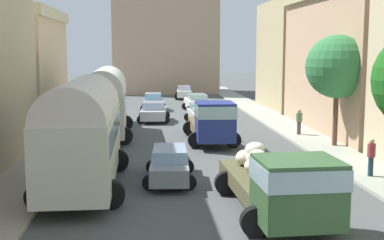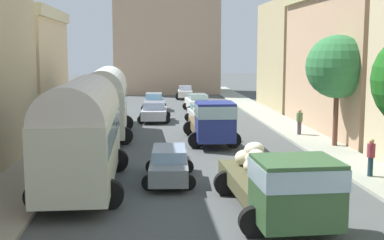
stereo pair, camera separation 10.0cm
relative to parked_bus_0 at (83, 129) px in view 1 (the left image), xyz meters
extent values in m
plane|color=#484D4D|center=(4.82, 16.44, -2.35)|extent=(154.00, 154.00, 0.00)
cube|color=gray|center=(-2.43, 16.44, -2.28)|extent=(2.50, 70.00, 0.14)
cube|color=#999E8E|center=(12.07, 16.44, -2.28)|extent=(2.50, 70.00, 0.14)
cube|color=#D2B68E|center=(-5.80, 16.02, 1.30)|extent=(4.24, 10.63, 7.31)
cube|color=beige|center=(-5.80, 16.02, 5.32)|extent=(4.66, 10.63, 0.73)
cube|color=tan|center=(16.04, 12.70, 1.97)|extent=(5.44, 14.48, 8.64)
cube|color=tan|center=(15.53, 25.75, 2.42)|extent=(4.42, 10.06, 9.55)
cube|color=tan|center=(4.82, 44.27, 3.59)|extent=(12.53, 7.54, 11.89)
cube|color=tan|center=(0.43, 42.38, 6.99)|extent=(2.37, 2.37, 18.68)
cube|color=tan|center=(9.20, 42.38, 6.99)|extent=(2.37, 2.37, 18.68)
cube|color=beige|center=(0.00, 0.00, -0.58)|extent=(2.56, 8.67, 2.55)
cylinder|color=silver|center=(0.00, 0.00, 0.69)|extent=(2.50, 8.50, 2.42)
cube|color=#99B7C6|center=(0.00, 0.00, -0.02)|extent=(2.60, 7.98, 0.82)
cylinder|color=black|center=(-1.20, 2.67, -1.85)|extent=(1.00, 0.35, 1.00)
cylinder|color=black|center=(1.14, 2.69, -1.85)|extent=(1.00, 0.35, 1.00)
cylinder|color=black|center=(-1.14, -2.69, -1.85)|extent=(1.00, 0.35, 1.00)
cylinder|color=black|center=(1.20, -2.67, -1.85)|extent=(1.00, 0.35, 1.00)
cube|color=beige|center=(-0.01, 11.75, -0.56)|extent=(2.55, 8.38, 2.59)
cylinder|color=silver|center=(-0.01, 11.75, 0.74)|extent=(2.50, 8.21, 2.30)
cube|color=#99B7C6|center=(-0.01, 11.75, 0.01)|extent=(2.58, 7.71, 0.83)
cylinder|color=black|center=(-1.19, 14.30, -1.85)|extent=(1.00, 0.35, 1.00)
cylinder|color=black|center=(1.04, 14.36, -1.85)|extent=(1.00, 0.35, 1.00)
cylinder|color=black|center=(-1.07, 9.15, -1.85)|extent=(1.00, 0.35, 1.00)
cylinder|color=black|center=(1.17, 9.20, -1.85)|extent=(1.00, 0.35, 1.00)
cube|color=#335730|center=(6.70, -5.89, -0.97)|extent=(2.36, 2.15, 1.87)
cube|color=#99B7C6|center=(6.70, -5.89, -0.45)|extent=(2.41, 2.23, 0.60)
cube|color=#4C4B30|center=(6.56, -2.29, -1.63)|extent=(2.48, 5.24, 0.55)
ellipsoid|color=beige|center=(6.48, -1.11, -1.08)|extent=(0.97, 0.80, 0.55)
ellipsoid|color=beige|center=(6.27, -2.06, -1.09)|extent=(1.10, 1.13, 0.52)
ellipsoid|color=beige|center=(6.16, -0.82, -1.06)|extent=(0.98, 1.09, 0.58)
ellipsoid|color=silver|center=(6.55, -0.81, -0.73)|extent=(1.12, 1.16, 0.52)
ellipsoid|color=beige|center=(6.26, -2.61, -0.67)|extent=(0.86, 0.92, 0.57)
cylinder|color=black|center=(7.83, -5.61, -1.90)|extent=(0.90, 0.31, 0.90)
cylinder|color=black|center=(5.55, -5.70, -1.90)|extent=(0.90, 0.31, 0.90)
cylinder|color=black|center=(7.67, -1.29, -1.90)|extent=(0.90, 0.32, 0.90)
cylinder|color=black|center=(5.39, -1.38, -1.90)|extent=(0.90, 0.32, 0.90)
cube|color=navy|center=(6.13, 7.56, -0.86)|extent=(2.04, 2.17, 2.09)
cube|color=#99B7C6|center=(6.13, 7.56, -0.27)|extent=(2.08, 2.26, 0.67)
cube|color=brown|center=(6.16, 11.14, -1.63)|extent=(2.06, 5.03, 0.55)
ellipsoid|color=beige|center=(5.85, 12.72, -1.13)|extent=(1.19, 1.15, 0.44)
ellipsoid|color=beige|center=(5.69, 10.66, -1.12)|extent=(0.86, 1.06, 0.46)
ellipsoid|color=beige|center=(6.30, 10.82, -1.12)|extent=(0.86, 0.69, 0.46)
ellipsoid|color=beige|center=(5.84, 10.38, -0.77)|extent=(1.13, 1.22, 0.48)
ellipsoid|color=beige|center=(5.68, 11.18, -0.65)|extent=(0.92, 0.74, 0.59)
ellipsoid|color=beige|center=(5.88, 9.81, -0.78)|extent=(0.90, 0.93, 0.48)
ellipsoid|color=beige|center=(6.21, 10.30, -0.38)|extent=(1.19, 1.08, 0.51)
cylinder|color=black|center=(7.15, 7.73, -1.90)|extent=(0.90, 0.31, 0.90)
cylinder|color=black|center=(5.12, 7.74, -1.90)|extent=(0.90, 0.31, 0.90)
cylinder|color=black|center=(7.17, 12.03, -1.90)|extent=(0.90, 0.31, 0.90)
cylinder|color=black|center=(5.15, 12.04, -1.90)|extent=(0.90, 0.31, 0.90)
cube|color=silver|center=(6.37, 17.32, -1.76)|extent=(1.75, 3.93, 0.66)
cube|color=#8EC3CE|center=(6.37, 17.32, -1.17)|extent=(1.46, 2.08, 0.50)
cylinder|color=black|center=(7.20, 16.18, -2.05)|extent=(0.60, 0.21, 0.60)
cylinder|color=black|center=(5.68, 16.08, -2.05)|extent=(0.60, 0.21, 0.60)
cylinder|color=black|center=(7.05, 18.56, -2.05)|extent=(0.60, 0.21, 0.60)
cylinder|color=black|center=(5.54, 18.46, -2.05)|extent=(0.60, 0.21, 0.60)
cube|color=silver|center=(6.81, 24.59, -1.70)|extent=(1.96, 4.38, 0.77)
cube|color=#93B9C1|center=(6.81, 24.59, -1.08)|extent=(1.64, 2.31, 0.46)
cylinder|color=black|center=(7.75, 23.32, -2.05)|extent=(0.60, 0.21, 0.60)
cylinder|color=black|center=(6.03, 23.22, -2.05)|extent=(0.60, 0.21, 0.60)
cylinder|color=black|center=(7.60, 25.97, -2.05)|extent=(0.60, 0.21, 0.60)
cylinder|color=black|center=(5.88, 25.87, -2.05)|extent=(0.60, 0.21, 0.60)
cube|color=silver|center=(6.53, 35.76, -1.74)|extent=(1.75, 3.78, 0.70)
cube|color=#A2ACC9|center=(6.53, 35.76, -1.16)|extent=(1.45, 2.00, 0.46)
cylinder|color=black|center=(7.22, 34.57, -2.05)|extent=(0.60, 0.21, 0.60)
cylinder|color=black|center=(5.70, 34.67, -2.05)|extent=(0.60, 0.21, 0.60)
cylinder|color=black|center=(7.36, 36.86, -2.05)|extent=(0.60, 0.21, 0.60)
cylinder|color=black|center=(5.85, 36.95, -2.05)|extent=(0.60, 0.21, 0.60)
cube|color=gray|center=(3.37, 0.83, -1.75)|extent=(1.73, 4.42, 0.68)
cube|color=#8EACD3|center=(3.37, 0.83, -1.18)|extent=(1.44, 2.33, 0.46)
cylinder|color=black|center=(2.69, 2.22, -2.05)|extent=(0.60, 0.21, 0.60)
cylinder|color=black|center=(4.19, 2.14, -2.05)|extent=(0.60, 0.21, 0.60)
cylinder|color=black|center=(2.55, -0.47, -2.05)|extent=(0.60, 0.21, 0.60)
cylinder|color=black|center=(4.05, -0.55, -2.05)|extent=(0.60, 0.21, 0.60)
cube|color=silver|center=(2.98, 18.49, -1.74)|extent=(2.00, 4.01, 0.68)
cube|color=#99AACC|center=(2.98, 18.49, -1.14)|extent=(1.69, 2.12, 0.53)
cylinder|color=black|center=(2.15, 19.75, -2.05)|extent=(0.60, 0.21, 0.60)
cylinder|color=black|center=(3.94, 19.66, -2.05)|extent=(0.60, 0.21, 0.60)
cylinder|color=black|center=(2.02, 17.33, -2.05)|extent=(0.60, 0.21, 0.60)
cylinder|color=black|center=(3.81, 17.23, -2.05)|extent=(0.60, 0.21, 0.60)
cube|color=#3A94CE|center=(3.04, 25.49, -1.74)|extent=(1.73, 3.75, 0.69)
cube|color=#99B7CC|center=(3.04, 25.49, -1.11)|extent=(1.47, 1.97, 0.57)
cylinder|color=black|center=(2.30, 26.66, -2.05)|extent=(0.60, 0.21, 0.60)
cylinder|color=black|center=(3.87, 26.60, -2.05)|extent=(0.60, 0.21, 0.60)
cylinder|color=black|center=(2.20, 24.38, -2.05)|extent=(0.60, 0.21, 0.60)
cylinder|color=black|center=(3.78, 24.31, -2.05)|extent=(0.60, 0.21, 0.60)
cylinder|color=#1D333F|center=(11.72, 0.42, -2.28)|extent=(0.18, 0.18, 0.14)
cylinder|color=#1D333F|center=(11.72, 0.42, -1.81)|extent=(0.30, 0.30, 0.81)
cylinder|color=#92333D|center=(11.72, 0.42, -1.12)|extent=(0.46, 0.46, 0.56)
sphere|color=tan|center=(11.72, 0.42, -0.73)|extent=(0.22, 0.22, 0.22)
cylinder|color=#523E4E|center=(11.84, 11.00, -2.28)|extent=(0.21, 0.21, 0.14)
cylinder|color=#523E4E|center=(11.84, 11.00, -1.81)|extent=(0.29, 0.29, 0.80)
cylinder|color=#566F48|center=(11.84, 11.00, -1.14)|extent=(0.45, 0.45, 0.54)
sphere|color=tan|center=(11.84, 11.00, -0.76)|extent=(0.23, 0.23, 0.23)
cylinder|color=brown|center=(12.72, 7.25, -0.77)|extent=(0.28, 0.28, 3.16)
sphere|color=#30733F|center=(12.72, 7.25, 2.09)|extent=(3.42, 3.42, 3.42)
camera|label=1|loc=(2.46, -19.78, 3.04)|focal=48.21mm
camera|label=2|loc=(2.56, -19.79, 3.04)|focal=48.21mm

